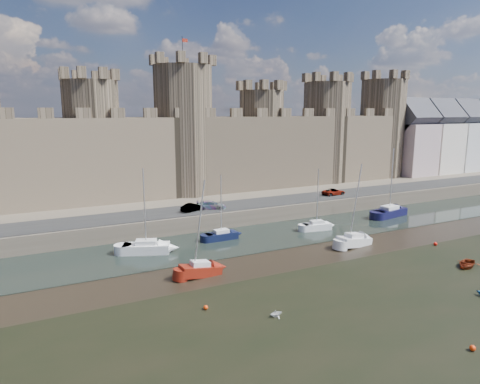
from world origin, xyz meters
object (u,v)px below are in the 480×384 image
(sailboat_2, at_px, (317,225))
(sailboat_4, at_px, (200,269))
(car_2, at_px, (211,205))
(sailboat_1, at_px, (221,235))
(car_1, at_px, (193,207))
(car_3, at_px, (334,192))
(sailboat_5, at_px, (354,240))
(sailboat_3, at_px, (389,212))
(sailboat_0, at_px, (146,247))

(sailboat_2, distance_m, sailboat_4, 23.85)
(car_2, bearing_deg, sailboat_1, -174.59)
(car_1, xyz_separation_m, car_3, (27.32, 0.60, -0.03))
(sailboat_1, relative_size, sailboat_5, 0.82)
(sailboat_2, xyz_separation_m, sailboat_3, (16.11, 1.40, 0.10))
(car_1, relative_size, sailboat_0, 0.36)
(sailboat_5, bearing_deg, car_3, 51.03)
(sailboat_0, distance_m, sailboat_1, 10.81)
(car_2, distance_m, sailboat_5, 22.44)
(sailboat_5, bearing_deg, car_2, 117.67)
(car_1, distance_m, car_2, 3.02)
(sailboat_1, xyz_separation_m, sailboat_4, (-7.35, -10.93, 0.03))
(car_3, bearing_deg, car_1, 87.26)
(car_2, height_order, car_3, car_2)
(car_3, relative_size, sailboat_0, 0.41)
(car_3, xyz_separation_m, sailboat_1, (-26.12, -8.49, -2.38))
(car_3, bearing_deg, car_2, 87.09)
(car_1, distance_m, sailboat_1, 8.34)
(car_3, relative_size, sailboat_4, 0.42)
(sailboat_1, xyz_separation_m, sailboat_3, (30.84, -0.54, 0.13))
(sailboat_5, bearing_deg, sailboat_4, 174.36)
(car_1, bearing_deg, car_3, -107.80)
(sailboat_0, distance_m, sailboat_4, 10.46)
(sailboat_2, bearing_deg, sailboat_5, -81.80)
(car_1, bearing_deg, sailboat_4, 142.85)
(sailboat_5, bearing_deg, sailboat_0, 152.67)
(sailboat_2, relative_size, sailboat_4, 0.87)
(sailboat_4, bearing_deg, car_1, 68.49)
(car_1, relative_size, car_2, 0.86)
(sailboat_3, distance_m, sailboat_5, 18.84)
(sailboat_0, xyz_separation_m, sailboat_5, (25.44, -9.17, -0.05))
(car_2, xyz_separation_m, sailboat_5, (12.86, -18.24, -2.38))
(sailboat_2, bearing_deg, sailboat_0, -173.43)
(car_1, bearing_deg, sailboat_5, -157.81)
(sailboat_0, xyz_separation_m, sailboat_2, (25.50, -0.90, -0.07))
(sailboat_2, relative_size, sailboat_5, 0.84)
(car_1, xyz_separation_m, sailboat_2, (15.93, -9.83, -2.38))
(sailboat_4, bearing_deg, sailboat_0, 105.61)
(car_1, height_order, sailboat_2, sailboat_2)
(sailboat_2, relative_size, sailboat_3, 0.80)
(sailboat_0, height_order, sailboat_2, sailboat_0)
(car_3, relative_size, sailboat_2, 0.48)
(car_3, relative_size, sailboat_1, 0.49)
(sailboat_0, bearing_deg, sailboat_1, 26.73)
(sailboat_2, bearing_deg, sailboat_1, -178.90)
(sailboat_0, distance_m, sailboat_2, 25.51)
(sailboat_1, bearing_deg, sailboat_3, -1.72)
(sailboat_0, relative_size, sailboat_3, 0.93)
(car_1, distance_m, sailboat_5, 24.20)
(car_2, bearing_deg, sailboat_2, -109.50)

